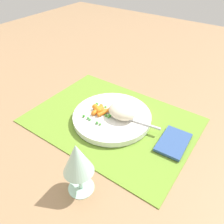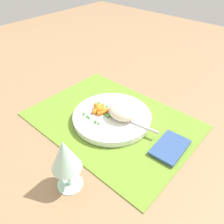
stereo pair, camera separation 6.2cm
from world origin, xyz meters
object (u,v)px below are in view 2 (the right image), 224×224
Objects in this scene: rice_mound at (122,112)px; wine_glass at (65,156)px; carrot_portion at (101,109)px; plate at (112,117)px; fork at (121,117)px; napkin at (170,147)px.

wine_glass reaches higher than rice_mound.
carrot_portion is at bearing -62.70° from wine_glass.
fork reaches higher than plate.
plate is 0.20m from napkin.
wine_glass is 1.27× the size of napkin.
napkin is (-0.20, -0.01, -0.01)m from plate.
fork is (-0.03, -0.00, 0.01)m from plate.
napkin is at bearing -115.28° from wine_glass.
fork is (-0.00, 0.01, -0.02)m from rice_mound.
carrot_portion is 0.07m from fork.
carrot_portion is at bearing 5.66° from napkin.
plate is 0.03m from fork.
rice_mound is 0.78× the size of napkin.
carrot_portion is (0.04, 0.01, 0.02)m from plate.
wine_glass reaches higher than carrot_portion.
plate is 1.19× the size of fork.
rice_mound reaches higher than plate.
fork is 0.26m from wine_glass.
fork is at bearing 98.11° from rice_mound.
napkin is at bearing -177.12° from fork.
wine_glass is (-0.05, 0.25, 0.05)m from rice_mound.
wine_glass is at bearing 101.44° from fork.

